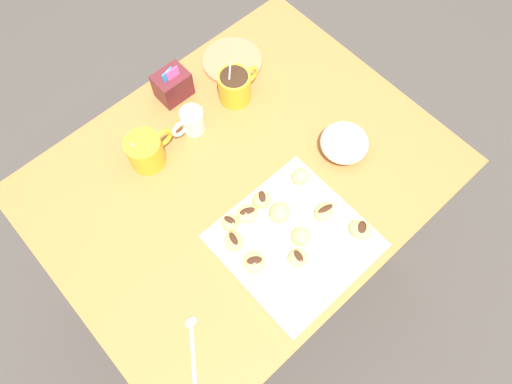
# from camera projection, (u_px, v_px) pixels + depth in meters

# --- Properties ---
(ground_plane) EXTENTS (8.00, 8.00, 0.00)m
(ground_plane) POSITION_uv_depth(u_px,v_px,m) (247.00, 261.00, 1.87)
(ground_plane) COLOR #423D38
(dining_table) EXTENTS (1.00, 0.79, 0.75)m
(dining_table) POSITION_uv_depth(u_px,v_px,m) (243.00, 198.00, 1.32)
(dining_table) COLOR #A36633
(dining_table) RESTS_ON ground_plane
(pastry_plate_square) EXTENTS (0.32, 0.32, 0.02)m
(pastry_plate_square) POSITION_uv_depth(u_px,v_px,m) (294.00, 241.00, 1.11)
(pastry_plate_square) COLOR silver
(pastry_plate_square) RESTS_ON dining_table
(coffee_mug_mustard_left) EXTENTS (0.13, 0.09, 0.14)m
(coffee_mug_mustard_left) POSITION_uv_depth(u_px,v_px,m) (146.00, 150.00, 1.17)
(coffee_mug_mustard_left) COLOR gold
(coffee_mug_mustard_left) RESTS_ON dining_table
(coffee_mug_mustard_right) EXTENTS (0.13, 0.09, 0.14)m
(coffee_mug_mustard_right) POSITION_uv_depth(u_px,v_px,m) (235.00, 86.00, 1.25)
(coffee_mug_mustard_right) COLOR gold
(coffee_mug_mustard_right) RESTS_ON dining_table
(cream_pitcher_white) EXTENTS (0.10, 0.06, 0.07)m
(cream_pitcher_white) POSITION_uv_depth(u_px,v_px,m) (192.00, 121.00, 1.22)
(cream_pitcher_white) COLOR silver
(cream_pitcher_white) RESTS_ON dining_table
(sugar_caddy) EXTENTS (0.09, 0.07, 0.11)m
(sugar_caddy) POSITION_uv_depth(u_px,v_px,m) (173.00, 85.00, 1.26)
(sugar_caddy) COLOR #561E23
(sugar_caddy) RESTS_ON dining_table
(ice_cream_bowl) EXTENTS (0.12, 0.12, 0.09)m
(ice_cream_bowl) POSITION_uv_depth(u_px,v_px,m) (345.00, 142.00, 1.19)
(ice_cream_bowl) COLOR silver
(ice_cream_bowl) RESTS_ON dining_table
(saucer_coral_left) EXTENTS (0.17, 0.17, 0.01)m
(saucer_coral_left) POSITION_uv_depth(u_px,v_px,m) (232.00, 61.00, 1.34)
(saucer_coral_left) COLOR #E5704C
(saucer_coral_left) RESTS_ON dining_table
(loose_spoon_near_saucer) EXTENTS (0.10, 0.13, 0.01)m
(loose_spoon_near_saucer) POSITION_uv_depth(u_px,v_px,m) (193.00, 345.00, 1.02)
(loose_spoon_near_saucer) COLOR silver
(loose_spoon_near_saucer) RESTS_ON dining_table
(beignet_0) EXTENTS (0.06, 0.06, 0.04)m
(beignet_0) POSITION_uv_depth(u_px,v_px,m) (234.00, 242.00, 1.08)
(beignet_0) COLOR #E5B260
(beignet_0) RESTS_ON pastry_plate_square
(chocolate_drizzle_0) EXTENTS (0.02, 0.04, 0.00)m
(chocolate_drizzle_0) POSITION_uv_depth(u_px,v_px,m) (234.00, 239.00, 1.07)
(chocolate_drizzle_0) COLOR #381E11
(chocolate_drizzle_0) RESTS_ON beignet_0
(beignet_1) EXTENTS (0.07, 0.06, 0.04)m
(beignet_1) POSITION_uv_depth(u_px,v_px,m) (280.00, 212.00, 1.11)
(beignet_1) COLOR #E5B260
(beignet_1) RESTS_ON pastry_plate_square
(beignet_2) EXTENTS (0.07, 0.07, 0.03)m
(beignet_2) POSITION_uv_depth(u_px,v_px,m) (254.00, 262.00, 1.07)
(beignet_2) COLOR #E5B260
(beignet_2) RESTS_ON pastry_plate_square
(chocolate_drizzle_2) EXTENTS (0.04, 0.03, 0.00)m
(chocolate_drizzle_2) POSITION_uv_depth(u_px,v_px,m) (254.00, 260.00, 1.05)
(chocolate_drizzle_2) COLOR #381E11
(chocolate_drizzle_2) RESTS_ON beignet_2
(beignet_3) EXTENTS (0.06, 0.05, 0.03)m
(beignet_3) POSITION_uv_depth(u_px,v_px,m) (325.00, 211.00, 1.12)
(beignet_3) COLOR #E5B260
(beignet_3) RESTS_ON pastry_plate_square
(chocolate_drizzle_3) EXTENTS (0.04, 0.02, 0.00)m
(chocolate_drizzle_3) POSITION_uv_depth(u_px,v_px,m) (326.00, 209.00, 1.10)
(chocolate_drizzle_3) COLOR #381E11
(chocolate_drizzle_3) RESTS_ON beignet_3
(beignet_4) EXTENTS (0.06, 0.06, 0.03)m
(beignet_4) POSITION_uv_depth(u_px,v_px,m) (298.00, 258.00, 1.07)
(beignet_4) COLOR #E5B260
(beignet_4) RESTS_ON pastry_plate_square
(chocolate_drizzle_4) EXTENTS (0.02, 0.03, 0.00)m
(chocolate_drizzle_4) POSITION_uv_depth(u_px,v_px,m) (299.00, 256.00, 1.06)
(chocolate_drizzle_4) COLOR #381E11
(chocolate_drizzle_4) RESTS_ON beignet_4
(beignet_5) EXTENTS (0.06, 0.06, 0.03)m
(beignet_5) POSITION_uv_depth(u_px,v_px,m) (247.00, 214.00, 1.12)
(beignet_5) COLOR #E5B260
(beignet_5) RESTS_ON pastry_plate_square
(chocolate_drizzle_5) EXTENTS (0.04, 0.03, 0.00)m
(chocolate_drizzle_5) POSITION_uv_depth(u_px,v_px,m) (247.00, 211.00, 1.10)
(chocolate_drizzle_5) COLOR #381E11
(chocolate_drizzle_5) RESTS_ON beignet_5
(beignet_6) EXTENTS (0.05, 0.06, 0.03)m
(beignet_6) POSITION_uv_depth(u_px,v_px,m) (361.00, 230.00, 1.10)
(beignet_6) COLOR #E5B260
(beignet_6) RESTS_ON pastry_plate_square
(chocolate_drizzle_6) EXTENTS (0.04, 0.03, 0.00)m
(chocolate_drizzle_6) POSITION_uv_depth(u_px,v_px,m) (362.00, 227.00, 1.08)
(chocolate_drizzle_6) COLOR #381E11
(chocolate_drizzle_6) RESTS_ON beignet_6
(beignet_7) EXTENTS (0.05, 0.05, 0.04)m
(beignet_7) POSITION_uv_depth(u_px,v_px,m) (262.00, 200.00, 1.13)
(beignet_7) COLOR #E5B260
(beignet_7) RESTS_ON pastry_plate_square
(chocolate_drizzle_7) EXTENTS (0.03, 0.03, 0.00)m
(chocolate_drizzle_7) POSITION_uv_depth(u_px,v_px,m) (262.00, 196.00, 1.11)
(chocolate_drizzle_7) COLOR #381E11
(chocolate_drizzle_7) RESTS_ON beignet_7
(beignet_8) EXTENTS (0.06, 0.06, 0.04)m
(beignet_8) POSITION_uv_depth(u_px,v_px,m) (301.00, 237.00, 1.09)
(beignet_8) COLOR #E5B260
(beignet_8) RESTS_ON pastry_plate_square
(beignet_9) EXTENTS (0.06, 0.06, 0.04)m
(beignet_9) POSITION_uv_depth(u_px,v_px,m) (230.00, 223.00, 1.10)
(beignet_9) COLOR #E5B260
(beignet_9) RESTS_ON pastry_plate_square
(chocolate_drizzle_9) EXTENTS (0.02, 0.03, 0.00)m
(chocolate_drizzle_9) POSITION_uv_depth(u_px,v_px,m) (230.00, 220.00, 1.09)
(chocolate_drizzle_9) COLOR #381E11
(chocolate_drizzle_9) RESTS_ON beignet_9
(beignet_10) EXTENTS (0.05, 0.05, 0.03)m
(beignet_10) POSITION_uv_depth(u_px,v_px,m) (301.00, 176.00, 1.16)
(beignet_10) COLOR #E5B260
(beignet_10) RESTS_ON pastry_plate_square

